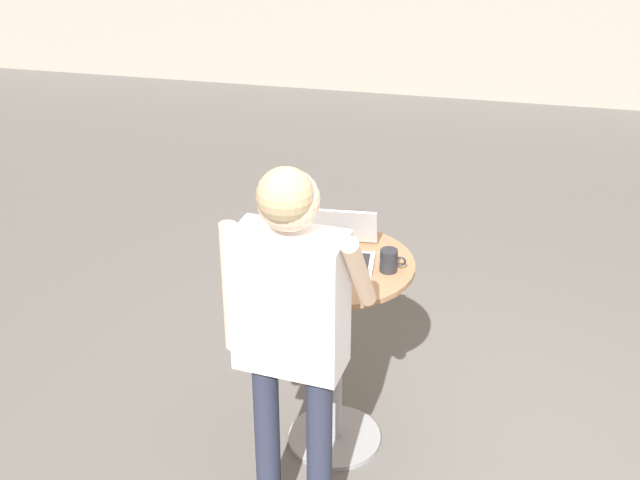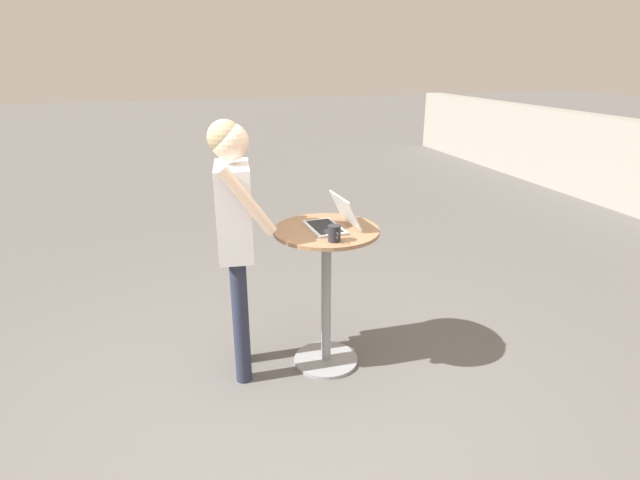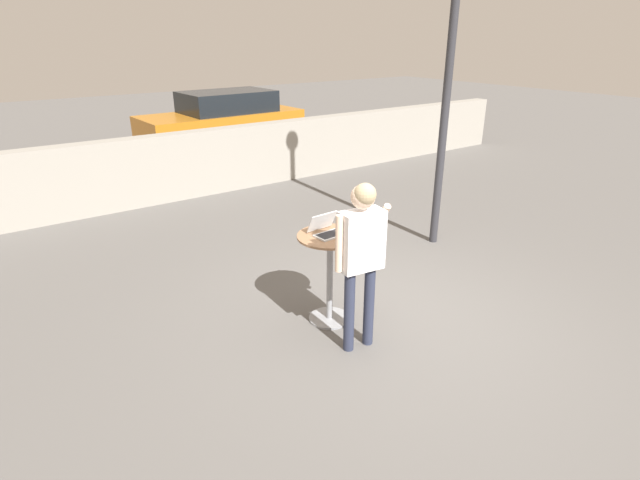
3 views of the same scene
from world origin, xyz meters
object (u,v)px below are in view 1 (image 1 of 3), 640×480
standing_person (290,313)px  cafe_table (336,328)px  laptop (337,248)px  coffee_mug (389,261)px

standing_person → cafe_table: bearing=83.1°
laptop → standing_person: standing_person is taller
standing_person → coffee_mug: bearing=61.3°
cafe_table → laptop: 0.42m
cafe_table → laptop: size_ratio=2.90×
cafe_table → standing_person: size_ratio=0.59×
laptop → standing_person: bearing=-96.2°
laptop → coffee_mug: size_ratio=3.05×
cafe_table → coffee_mug: (0.24, -0.03, 0.42)m
coffee_mug → standing_person: (-0.32, -0.58, 0.06)m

